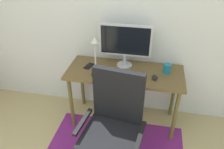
{
  "coord_description": "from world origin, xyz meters",
  "views": [
    {
      "loc": [
        0.62,
        -0.31,
        2.06
      ],
      "look_at": [
        0.25,
        1.6,
        0.84
      ],
      "focal_mm": 35.92,
      "sensor_mm": 36.0,
      "label": 1
    }
  ],
  "objects_px": {
    "cell_phone": "(89,66)",
    "office_chair": "(113,134)",
    "desk": "(125,78)",
    "coffee_cup": "(167,68)",
    "keyboard": "(124,77)",
    "computer_mouse": "(155,77)",
    "monitor": "(125,42)",
    "desk_lamp": "(95,52)"
  },
  "relations": [
    {
      "from": "desk_lamp",
      "to": "desk",
      "type": "bearing_deg",
      "value": 24.65
    },
    {
      "from": "keyboard",
      "to": "computer_mouse",
      "type": "height_order",
      "value": "computer_mouse"
    },
    {
      "from": "desk",
      "to": "computer_mouse",
      "type": "height_order",
      "value": "computer_mouse"
    },
    {
      "from": "computer_mouse",
      "to": "desk_lamp",
      "type": "bearing_deg",
      "value": -175.53
    },
    {
      "from": "desk",
      "to": "keyboard",
      "type": "height_order",
      "value": "keyboard"
    },
    {
      "from": "keyboard",
      "to": "office_chair",
      "type": "bearing_deg",
      "value": -92.24
    },
    {
      "from": "computer_mouse",
      "to": "cell_phone",
      "type": "distance_m",
      "value": 0.78
    },
    {
      "from": "keyboard",
      "to": "computer_mouse",
      "type": "bearing_deg",
      "value": 8.01
    },
    {
      "from": "computer_mouse",
      "to": "office_chair",
      "type": "distance_m",
      "value": 0.75
    },
    {
      "from": "office_chair",
      "to": "coffee_cup",
      "type": "bearing_deg",
      "value": 65.7
    },
    {
      "from": "desk",
      "to": "office_chair",
      "type": "distance_m",
      "value": 0.71
    },
    {
      "from": "desk",
      "to": "keyboard",
      "type": "relative_size",
      "value": 3.08
    },
    {
      "from": "computer_mouse",
      "to": "coffee_cup",
      "type": "xyz_separation_m",
      "value": [
        0.13,
        0.15,
        0.04
      ]
    },
    {
      "from": "cell_phone",
      "to": "office_chair",
      "type": "relative_size",
      "value": 0.13
    },
    {
      "from": "keyboard",
      "to": "desk_lamp",
      "type": "distance_m",
      "value": 0.42
    },
    {
      "from": "cell_phone",
      "to": "office_chair",
      "type": "xyz_separation_m",
      "value": [
        0.43,
        -0.71,
        -0.29
      ]
    },
    {
      "from": "computer_mouse",
      "to": "cell_phone",
      "type": "relative_size",
      "value": 0.74
    },
    {
      "from": "desk",
      "to": "computer_mouse",
      "type": "distance_m",
      "value": 0.36
    },
    {
      "from": "desk_lamp",
      "to": "computer_mouse",
      "type": "bearing_deg",
      "value": 4.47
    },
    {
      "from": "monitor",
      "to": "computer_mouse",
      "type": "relative_size",
      "value": 5.65
    },
    {
      "from": "desk_lamp",
      "to": "office_chair",
      "type": "distance_m",
      "value": 0.84
    },
    {
      "from": "coffee_cup",
      "to": "desk",
      "type": "bearing_deg",
      "value": -172.06
    },
    {
      "from": "monitor",
      "to": "computer_mouse",
      "type": "height_order",
      "value": "monitor"
    },
    {
      "from": "coffee_cup",
      "to": "desk_lamp",
      "type": "distance_m",
      "value": 0.82
    },
    {
      "from": "desk",
      "to": "cell_phone",
      "type": "distance_m",
      "value": 0.44
    },
    {
      "from": "keyboard",
      "to": "coffee_cup",
      "type": "height_order",
      "value": "coffee_cup"
    },
    {
      "from": "monitor",
      "to": "cell_phone",
      "type": "xyz_separation_m",
      "value": [
        -0.41,
        -0.1,
        -0.3
      ]
    },
    {
      "from": "monitor",
      "to": "office_chair",
      "type": "relative_size",
      "value": 0.55
    },
    {
      "from": "monitor",
      "to": "coffee_cup",
      "type": "bearing_deg",
      "value": -8.07
    },
    {
      "from": "monitor",
      "to": "coffee_cup",
      "type": "relative_size",
      "value": 5.5
    },
    {
      "from": "desk_lamp",
      "to": "coffee_cup",
      "type": "bearing_deg",
      "value": 14.87
    },
    {
      "from": "coffee_cup",
      "to": "computer_mouse",
      "type": "bearing_deg",
      "value": -129.35
    },
    {
      "from": "desk_lamp",
      "to": "office_chair",
      "type": "relative_size",
      "value": 0.42
    },
    {
      "from": "office_chair",
      "to": "cell_phone",
      "type": "bearing_deg",
      "value": 128.65
    },
    {
      "from": "keyboard",
      "to": "computer_mouse",
      "type": "xyz_separation_m",
      "value": [
        0.32,
        0.05,
        0.01
      ]
    },
    {
      "from": "coffee_cup",
      "to": "cell_phone",
      "type": "distance_m",
      "value": 0.9
    },
    {
      "from": "monitor",
      "to": "desk",
      "type": "bearing_deg",
      "value": -79.47
    },
    {
      "from": "cell_phone",
      "to": "office_chair",
      "type": "height_order",
      "value": "office_chair"
    },
    {
      "from": "desk",
      "to": "coffee_cup",
      "type": "distance_m",
      "value": 0.49
    },
    {
      "from": "coffee_cup",
      "to": "desk_lamp",
      "type": "relative_size",
      "value": 0.24
    },
    {
      "from": "keyboard",
      "to": "coffee_cup",
      "type": "relative_size",
      "value": 4.02
    },
    {
      "from": "computer_mouse",
      "to": "coffee_cup",
      "type": "height_order",
      "value": "coffee_cup"
    }
  ]
}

